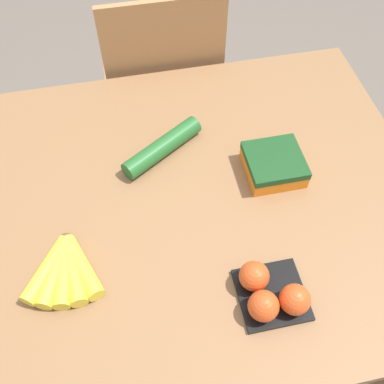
# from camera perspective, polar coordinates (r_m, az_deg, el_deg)

# --- Properties ---
(ground_plane) EXTENTS (12.00, 12.00, 0.00)m
(ground_plane) POSITION_cam_1_polar(r_m,az_deg,el_deg) (1.80, 0.00, -14.56)
(ground_plane) COLOR #665B51
(dining_table) EXTENTS (1.19, 0.99, 0.75)m
(dining_table) POSITION_cam_1_polar(r_m,az_deg,el_deg) (1.21, 0.00, -3.57)
(dining_table) COLOR olive
(dining_table) RESTS_ON ground_plane
(chair) EXTENTS (0.42, 0.40, 0.97)m
(chair) POSITION_cam_1_polar(r_m,az_deg,el_deg) (1.75, -3.67, 12.11)
(chair) COLOR #A87547
(chair) RESTS_ON ground_plane
(banana_bunch) EXTENTS (0.18, 0.18, 0.04)m
(banana_bunch) POSITION_cam_1_polar(r_m,az_deg,el_deg) (1.05, -15.91, -9.42)
(banana_bunch) COLOR brown
(banana_bunch) RESTS_ON dining_table
(tomato_pack) EXTENTS (0.15, 0.15, 0.08)m
(tomato_pack) POSITION_cam_1_polar(r_m,az_deg,el_deg) (0.98, 9.98, -12.62)
(tomato_pack) COLOR black
(tomato_pack) RESTS_ON dining_table
(carrot_bag) EXTENTS (0.14, 0.14, 0.06)m
(carrot_bag) POSITION_cam_1_polar(r_m,az_deg,el_deg) (1.17, 10.39, 3.59)
(carrot_bag) COLOR orange
(carrot_bag) RESTS_ON dining_table
(cucumber_near) EXTENTS (0.23, 0.17, 0.05)m
(cucumber_near) POSITION_cam_1_polar(r_m,az_deg,el_deg) (1.20, -3.79, 5.70)
(cucumber_near) COLOR #236028
(cucumber_near) RESTS_ON dining_table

